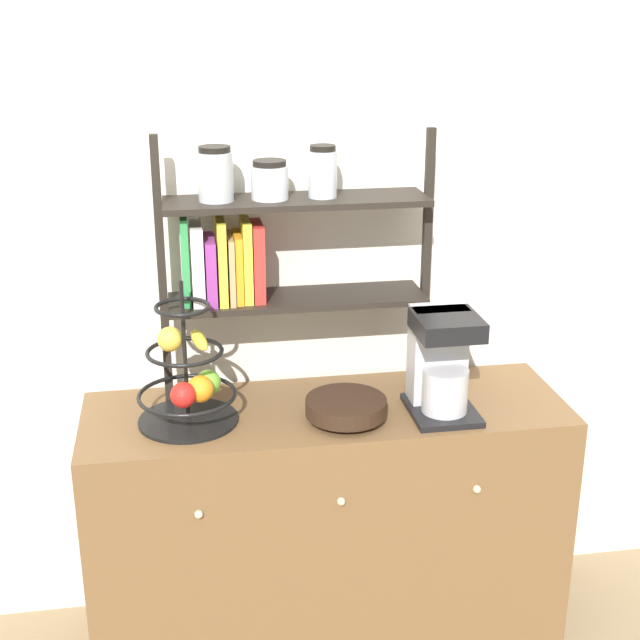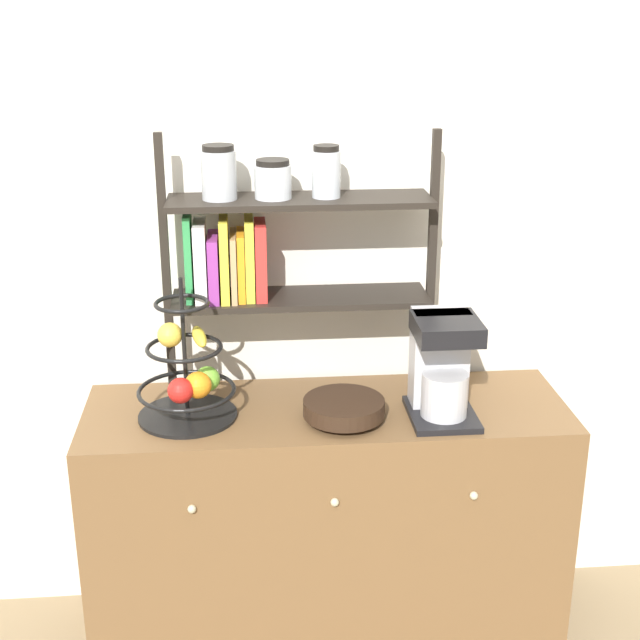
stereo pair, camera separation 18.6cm
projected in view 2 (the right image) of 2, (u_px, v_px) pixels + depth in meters
The scene contains 6 objects.
wall_back at pixel (319, 218), 2.70m from camera, with size 7.00×0.05×2.60m, color silver.
sideboard at pixel (326, 524), 2.75m from camera, with size 1.42×0.48×0.79m.
coffee_maker at pixel (442, 365), 2.53m from camera, with size 0.19×0.23×0.30m.
fruit_stand at pixel (188, 375), 2.51m from camera, with size 0.28×0.28×0.42m.
wooden_bowl at pixel (344, 409), 2.53m from camera, with size 0.23×0.23×0.07m.
shelf_hutch at pixel (263, 240), 2.56m from camera, with size 0.80×0.20×0.79m.
Camera 2 is at (-0.23, -2.13, 1.93)m, focal length 50.00 mm.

